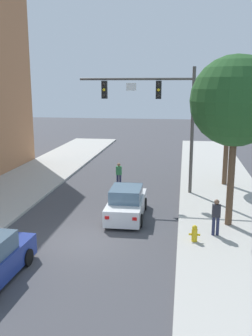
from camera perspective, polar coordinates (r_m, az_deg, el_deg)
name	(u,v)px	position (r m, az deg, el deg)	size (l,w,h in m)	color
ground_plane	(84,242)	(16.74, -6.38, -10.97)	(120.00, 120.00, 0.00)	#424247
sidewalk_right	(239,250)	(16.36, 16.68, -11.73)	(5.00, 60.00, 0.15)	#B2AFA8
traffic_signal_mast	(160,107)	(22.79, 5.10, 9.21)	(6.88, 0.38, 7.50)	#514C47
car_lead_white	(127,204)	(19.30, 0.08, -5.38)	(1.91, 4.28, 1.60)	silver
pedestrian_crossing_road	(119,174)	(24.80, -1.08, -0.88)	(0.36, 0.22, 1.64)	#232847
pedestrian_sidewalk_right_walker	(216,215)	(17.05, 13.42, -6.97)	(0.36, 0.22, 1.64)	#232847
fire_hydrant	(194,233)	(16.42, 10.28, -9.66)	(0.48, 0.24, 0.72)	gold
street_tree_nearest	(236,101)	(17.64, 16.19, 9.60)	(4.04, 4.04, 7.80)	brown
street_tree_second	(229,101)	(25.28, 15.24, 9.65)	(3.35, 3.35, 7.14)	brown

